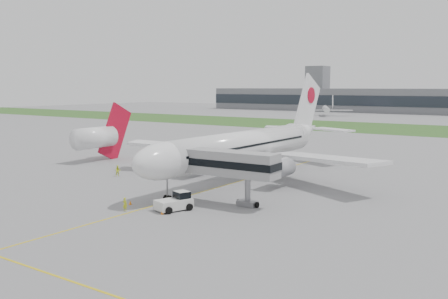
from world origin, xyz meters
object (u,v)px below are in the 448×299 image
Objects in this scene: pushback_tug at (176,202)px; jet_bridge at (218,163)px; ground_crew_near at (125,204)px; airliner at (247,145)px; neighbor_aircraft at (97,137)px.

pushback_tug is 7.56m from jet_bridge.
airliner is at bearing -98.77° from ground_crew_near.
airliner is 31.13× the size of ground_crew_near.
pushback_tug is at bearing -113.98° from jet_bridge.
jet_bridge reaches higher than ground_crew_near.
neighbor_aircraft is (-35.91, -0.37, -0.67)m from airliner.
airliner is 3.49× the size of neighbor_aircraft.
pushback_tug is 2.87× the size of ground_crew_near.
ground_crew_near is at bearing -127.66° from jet_bridge.
ground_crew_near is at bearing -40.61° from neighbor_aircraft.
airliner reaches higher than jet_bridge.
airliner is 10.86× the size of pushback_tug.
airliner is 3.44× the size of jet_bridge.
ground_crew_near is 0.11× the size of neighbor_aircraft.
ground_crew_near is at bearing -120.21° from pushback_tug.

